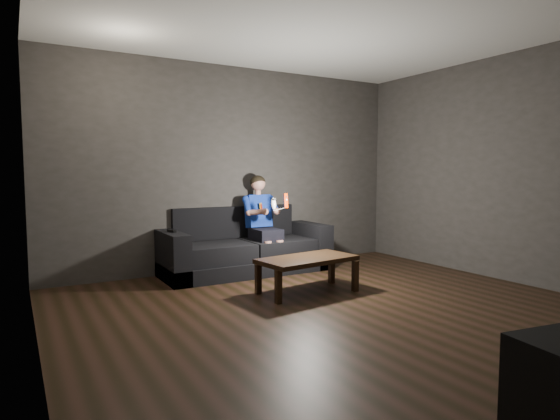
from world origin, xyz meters
TOP-DOWN VIEW (x-y plane):
  - floor at (0.00, 0.00)m, footprint 5.00×5.00m
  - back_wall at (0.00, 2.50)m, footprint 5.00×0.04m
  - left_wall at (-2.50, 0.00)m, footprint 0.04×5.00m
  - right_wall at (2.50, 0.00)m, footprint 0.04×5.00m
  - ceiling at (0.00, 0.00)m, footprint 5.00×5.00m
  - sofa at (-0.02, 2.21)m, footprint 2.18×0.94m
  - child at (0.23, 2.15)m, footprint 0.48×0.59m
  - wii_remote_red at (0.32, 1.70)m, footprint 0.06×0.08m
  - nunchuk_white at (0.15, 1.70)m, footprint 0.09×0.11m
  - wii_remote_black at (-1.00, 2.13)m, footprint 0.07×0.16m
  - coffee_table at (0.11, 0.89)m, footprint 1.12×0.66m

SIDE VIEW (x-z plane):
  - floor at x=0.00m, z-range 0.00..0.00m
  - sofa at x=-0.02m, z-range -0.15..0.69m
  - coffee_table at x=0.11m, z-range 0.14..0.53m
  - wii_remote_black at x=-1.00m, z-range 0.59..0.62m
  - child at x=0.23m, z-range 0.14..1.33m
  - nunchuk_white at x=0.15m, z-range 0.84..1.00m
  - wii_remote_red at x=0.32m, z-range 0.85..1.04m
  - back_wall at x=0.00m, z-range 0.00..2.70m
  - left_wall at x=-2.50m, z-range 0.00..2.70m
  - right_wall at x=2.50m, z-range 0.00..2.70m
  - ceiling at x=0.00m, z-range 2.69..2.71m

